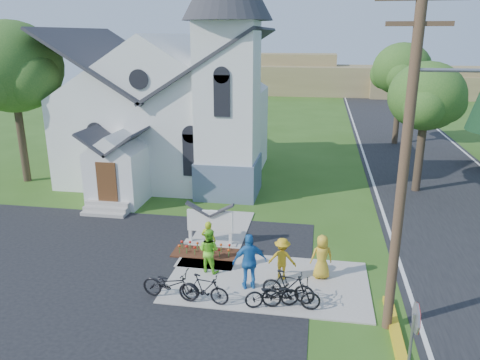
% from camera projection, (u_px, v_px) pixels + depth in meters
% --- Properties ---
extents(ground, '(120.00, 120.00, 0.00)m').
position_uv_depth(ground, '(223.00, 286.00, 16.23)').
color(ground, '#315618').
rests_on(ground, ground).
extents(parking_lot, '(20.00, 16.00, 0.02)m').
position_uv_depth(parking_lot, '(4.00, 298.00, 15.48)').
color(parking_lot, black).
rests_on(parking_lot, ground).
extents(road, '(8.00, 90.00, 0.02)m').
position_uv_depth(road, '(432.00, 176.00, 28.72)').
color(road, black).
rests_on(road, ground).
extents(sidewalk, '(7.00, 4.00, 0.05)m').
position_uv_depth(sidewalk, '(268.00, 282.00, 16.45)').
color(sidewalk, '#A19A91').
rests_on(sidewalk, ground).
extents(church, '(12.35, 12.00, 13.00)m').
position_uv_depth(church, '(174.00, 90.00, 27.30)').
color(church, white).
rests_on(church, ground).
extents(church_sign, '(2.20, 0.40, 1.70)m').
position_uv_depth(church_sign, '(210.00, 221.00, 19.13)').
color(church_sign, '#A19A91').
rests_on(church_sign, ground).
extents(flower_bed, '(2.60, 1.10, 0.07)m').
position_uv_depth(flower_bed, '(205.00, 253.00, 18.58)').
color(flower_bed, '#3D1C10').
rests_on(flower_bed, ground).
extents(utility_pole, '(3.45, 0.28, 10.00)m').
position_uv_depth(utility_pole, '(408.00, 151.00, 12.34)').
color(utility_pole, '#4A3125').
rests_on(utility_pole, ground).
extents(stop_sign, '(0.11, 0.76, 2.48)m').
position_uv_depth(stop_sign, '(414.00, 330.00, 10.87)').
color(stop_sign, gray).
rests_on(stop_sign, ground).
extents(tree_lot_corner, '(5.60, 5.60, 9.15)m').
position_uv_depth(tree_lot_corner, '(12.00, 67.00, 25.93)').
color(tree_lot_corner, '#33241C').
rests_on(tree_lot_corner, ground).
extents(tree_road_near, '(4.00, 4.00, 7.05)m').
position_uv_depth(tree_road_near, '(426.00, 97.00, 24.59)').
color(tree_road_near, '#33241C').
rests_on(tree_road_near, ground).
extents(tree_road_mid, '(4.40, 4.40, 7.80)m').
position_uv_depth(tree_road_mid, '(402.00, 70.00, 35.63)').
color(tree_road_mid, '#33241C').
rests_on(tree_road_mid, ground).
extents(distant_hills, '(61.00, 10.00, 5.60)m').
position_uv_depth(distant_hills, '(324.00, 79.00, 68.03)').
color(distant_hills, olive).
rests_on(distant_hills, ground).
extents(cyclist_0, '(0.62, 0.44, 1.58)m').
position_uv_depth(cyclist_0, '(209.00, 241.00, 17.79)').
color(cyclist_0, '#9DB815').
rests_on(cyclist_0, sidewalk).
extents(bike_0, '(2.01, 0.89, 1.02)m').
position_uv_depth(bike_0, '(170.00, 284.00, 15.24)').
color(bike_0, black).
rests_on(bike_0, sidewalk).
extents(cyclist_1, '(0.95, 0.83, 1.65)m').
position_uv_depth(cyclist_1, '(209.00, 250.00, 16.92)').
color(cyclist_1, '#72DA29').
rests_on(cyclist_1, sidewalk).
extents(bike_1, '(1.68, 0.68, 0.98)m').
position_uv_depth(bike_1, '(205.00, 289.00, 15.00)').
color(bike_1, black).
rests_on(bike_1, sidewalk).
extents(cyclist_2, '(1.25, 0.81, 1.98)m').
position_uv_depth(cyclist_2, '(250.00, 261.00, 15.74)').
color(cyclist_2, '#2672BE').
rests_on(cyclist_2, sidewalk).
extents(bike_2, '(1.85, 1.10, 0.92)m').
position_uv_depth(bike_2, '(272.00, 294.00, 14.78)').
color(bike_2, black).
rests_on(bike_2, sidewalk).
extents(cyclist_3, '(1.04, 0.66, 1.53)m').
position_uv_depth(cyclist_3, '(282.00, 259.00, 16.43)').
color(cyclist_3, gold).
rests_on(cyclist_3, sidewalk).
extents(bike_3, '(1.82, 0.84, 1.05)m').
position_uv_depth(bike_3, '(288.00, 286.00, 15.08)').
color(bike_3, black).
rests_on(bike_3, sidewalk).
extents(cyclist_4, '(0.90, 0.70, 1.62)m').
position_uv_depth(cyclist_4, '(322.00, 257.00, 16.47)').
color(cyclist_4, gold).
rests_on(cyclist_4, sidewalk).
extents(bike_4, '(1.88, 0.72, 0.97)m').
position_uv_depth(bike_4, '(291.00, 295.00, 14.68)').
color(bike_4, black).
rests_on(bike_4, sidewalk).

